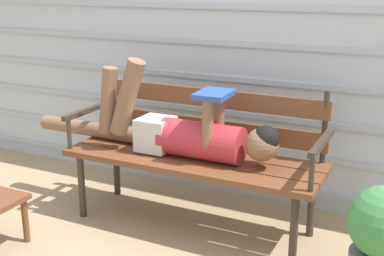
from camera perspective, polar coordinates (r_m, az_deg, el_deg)
ground_plane at (r=3.10m, az=-1.27°, el=-12.02°), size 12.00×12.00×0.00m
house_siding at (r=3.43m, az=4.48°, el=9.51°), size 5.15×0.08×2.13m
park_bench at (r=3.08m, az=0.58°, el=-2.18°), size 1.56×0.52×0.88m
reclining_person at (r=3.03m, az=-1.59°, el=-0.30°), size 1.71×0.26×0.58m
potted_plant at (r=2.52m, az=20.65°, el=-12.10°), size 0.34×0.34×0.60m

